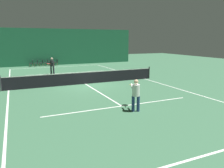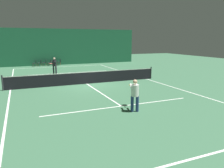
{
  "view_description": "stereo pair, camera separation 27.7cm",
  "coord_description": "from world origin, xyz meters",
  "views": [
    {
      "loc": [
        -4.99,
        -16.24,
        3.45
      ],
      "look_at": [
        0.09,
        -4.94,
        0.91
      ],
      "focal_mm": 35.0,
      "sensor_mm": 36.0,
      "label": 1
    },
    {
      "loc": [
        -4.74,
        -16.36,
        3.45
      ],
      "look_at": [
        0.09,
        -4.94,
        0.91
      ],
      "focal_mm": 35.0,
      "sensor_mm": 36.0,
      "label": 2
    }
  ],
  "objects": [
    {
      "name": "ground_plane",
      "position": [
        0.0,
        0.0,
        0.0
      ],
      "size": [
        60.0,
        60.0,
        0.0
      ],
      "primitive_type": "plane",
      "color": "#386647"
    },
    {
      "name": "backdrop_curtain",
      "position": [
        0.0,
        14.22,
        2.43
      ],
      "size": [
        23.0,
        0.12,
        4.87
      ],
      "color": "#1E5B3D",
      "rests_on": "ground"
    },
    {
      "name": "court_line_baseline_far",
      "position": [
        0.0,
        11.9,
        0.0
      ],
      "size": [
        11.0,
        0.1,
        0.0
      ],
      "color": "white",
      "rests_on": "ground"
    },
    {
      "name": "court_line_baseline_near",
      "position": [
        0.0,
        -11.9,
        0.0
      ],
      "size": [
        11.0,
        0.1,
        0.0
      ],
      "color": "white",
      "rests_on": "ground"
    },
    {
      "name": "court_line_service_far",
      "position": [
        0.0,
        6.4,
        0.0
      ],
      "size": [
        8.25,
        0.1,
        0.0
      ],
      "color": "white",
      "rests_on": "ground"
    },
    {
      "name": "court_line_service_near",
      "position": [
        0.0,
        -6.4,
        0.0
      ],
      "size": [
        8.25,
        0.1,
        0.0
      ],
      "color": "white",
      "rests_on": "ground"
    },
    {
      "name": "court_line_sideline_left",
      "position": [
        -5.5,
        0.0,
        0.0
      ],
      "size": [
        0.1,
        23.8,
        0.0
      ],
      "color": "white",
      "rests_on": "ground"
    },
    {
      "name": "court_line_sideline_right",
      "position": [
        5.5,
        0.0,
        0.0
      ],
      "size": [
        0.1,
        23.8,
        0.0
      ],
      "color": "white",
      "rests_on": "ground"
    },
    {
      "name": "court_line_centre",
      "position": [
        0.0,
        0.0,
        0.0
      ],
      "size": [
        0.1,
        12.8,
        0.0
      ],
      "color": "white",
      "rests_on": "ground"
    },
    {
      "name": "tennis_net",
      "position": [
        0.0,
        0.0,
        0.51
      ],
      "size": [
        12.0,
        0.1,
        1.07
      ],
      "color": "black",
      "rests_on": "ground"
    },
    {
      "name": "player_near",
      "position": [
        0.24,
        -7.4,
        0.92
      ],
      "size": [
        0.78,
        1.35,
        1.58
      ],
      "rotation": [
        0.0,
        0.0,
        1.22
      ],
      "color": "navy",
      "rests_on": "ground"
    },
    {
      "name": "player_far",
      "position": [
        -1.58,
        5.9,
        0.98
      ],
      "size": [
        0.96,
        1.36,
        1.68
      ],
      "rotation": [
        0.0,
        0.0,
        -2.06
      ],
      "color": "#2D2D38",
      "rests_on": "ground"
    },
    {
      "name": "courtside_chair_0",
      "position": [
        -2.93,
        13.67,
        0.49
      ],
      "size": [
        0.44,
        0.44,
        0.84
      ],
      "rotation": [
        0.0,
        0.0,
        -1.57
      ],
      "color": "brown",
      "rests_on": "ground"
    },
    {
      "name": "courtside_chair_1",
      "position": [
        -2.3,
        13.67,
        0.49
      ],
      "size": [
        0.44,
        0.44,
        0.84
      ],
      "rotation": [
        0.0,
        0.0,
        -1.57
      ],
      "color": "brown",
      "rests_on": "ground"
    },
    {
      "name": "courtside_chair_2",
      "position": [
        -1.68,
        13.67,
        0.49
      ],
      "size": [
        0.44,
        0.44,
        0.84
      ],
      "rotation": [
        0.0,
        0.0,
        -1.57
      ],
      "color": "brown",
      "rests_on": "ground"
    },
    {
      "name": "courtside_chair_3",
      "position": [
        -1.05,
        13.67,
        0.49
      ],
      "size": [
        0.44,
        0.44,
        0.84
      ],
      "rotation": [
        0.0,
        0.0,
        -1.57
      ],
      "color": "brown",
      "rests_on": "ground"
    },
    {
      "name": "courtside_chair_4",
      "position": [
        -0.42,
        13.67,
        0.49
      ],
      "size": [
        0.44,
        0.44,
        0.84
      ],
      "rotation": [
        0.0,
        0.0,
        -1.57
      ],
      "color": "brown",
      "rests_on": "ground"
    },
    {
      "name": "courtside_chair_5",
      "position": [
        0.21,
        13.67,
        0.49
      ],
      "size": [
        0.44,
        0.44,
        0.84
      ],
      "rotation": [
        0.0,
        0.0,
        -1.57
      ],
      "color": "brown",
      "rests_on": "ground"
    }
  ]
}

